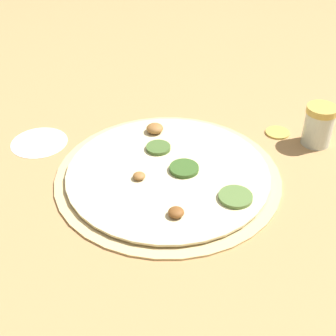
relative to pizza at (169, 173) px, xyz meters
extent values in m
plane|color=tan|center=(0.00, 0.00, -0.01)|extent=(3.00, 3.00, 0.00)
cylinder|color=#D6B77A|center=(0.00, 0.00, 0.00)|extent=(0.37, 0.37, 0.01)
cylinder|color=beige|center=(0.00, 0.00, 0.00)|extent=(0.33, 0.33, 0.00)
cylinder|color=#567538|center=(-0.12, 0.01, 0.01)|extent=(0.05, 0.05, 0.01)
ellipsoid|color=brown|center=(-0.06, 0.09, 0.01)|extent=(0.02, 0.02, 0.01)
cylinder|color=#47662D|center=(0.05, -0.05, 0.01)|extent=(0.04, 0.04, 0.01)
cylinder|color=#385B23|center=(-0.02, -0.01, 0.01)|extent=(0.05, 0.05, 0.01)
ellipsoid|color=#996633|center=(0.08, -0.09, 0.01)|extent=(0.03, 0.03, 0.02)
ellipsoid|color=#996633|center=(0.03, 0.04, 0.01)|extent=(0.02, 0.02, 0.01)
cylinder|color=silver|center=(-0.19, -0.21, 0.03)|extent=(0.05, 0.05, 0.06)
cylinder|color=gold|center=(-0.19, -0.21, 0.06)|extent=(0.05, 0.05, 0.01)
cylinder|color=gold|center=(-0.12, -0.21, 0.00)|extent=(0.05, 0.05, 0.01)
cylinder|color=white|center=(0.26, 0.02, -0.01)|extent=(0.10, 0.10, 0.00)
camera|label=1|loc=(-0.29, 0.54, 0.47)|focal=50.00mm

